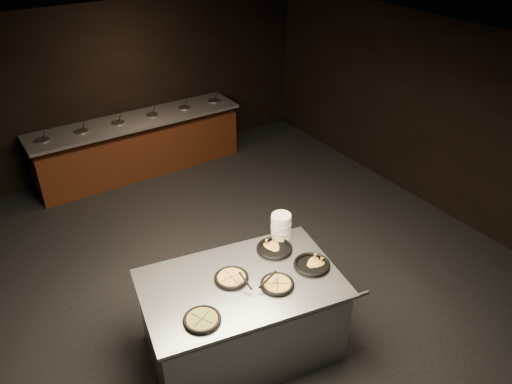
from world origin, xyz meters
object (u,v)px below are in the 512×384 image
(serving_counter, at_px, (242,318))
(plate_stack, at_px, (281,226))
(pan_veggie_whole, at_px, (202,319))
(pan_cheese_whole, at_px, (231,278))

(serving_counter, xyz_separation_m, plate_stack, (0.79, 0.41, 0.66))
(pan_veggie_whole, xyz_separation_m, pan_cheese_whole, (0.53, 0.35, -0.00))
(serving_counter, height_order, pan_veggie_whole, pan_veggie_whole)
(serving_counter, relative_size, pan_veggie_whole, 6.15)
(plate_stack, xyz_separation_m, pan_cheese_whole, (-0.85, -0.31, -0.13))
(serving_counter, relative_size, pan_cheese_whole, 6.20)
(serving_counter, height_order, pan_cheese_whole, pan_cheese_whole)
(pan_veggie_whole, relative_size, pan_cheese_whole, 1.01)
(pan_cheese_whole, bearing_deg, serving_counter, -57.45)
(plate_stack, relative_size, pan_cheese_whole, 0.84)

